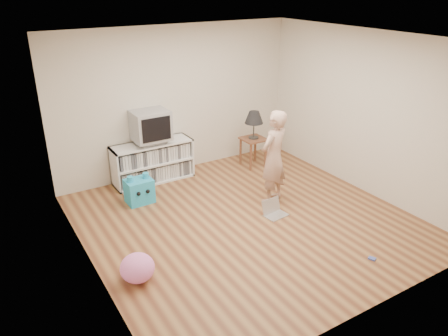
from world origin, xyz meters
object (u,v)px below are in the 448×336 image
side_table (253,145)px  plush_pink (137,268)px  media_unit (152,162)px  crt_tv (150,125)px  dvd_deck (151,141)px  table_lamp (254,118)px  plush_blue (139,191)px  person (273,157)px  laptop (274,211)px

side_table → plush_pink: (-3.13, -2.13, -0.24)m
media_unit → crt_tv: (0.00, -0.02, 0.67)m
dvd_deck → table_lamp: table_lamp is taller
media_unit → plush_pink: (-1.26, -2.51, -0.18)m
dvd_deck → plush_blue: size_ratio=0.95×
dvd_deck → media_unit: bearing=90.0°
dvd_deck → person: person is taller
person → plush_blue: bearing=-49.4°
side_table → plush_pink: side_table is taller
plush_pink → side_table: bearing=34.2°
crt_tv → table_lamp: bearing=-11.1°
crt_tv → laptop: 2.52m
plush_pink → plush_blue: bearing=68.0°
dvd_deck → person: (1.31, -1.71, 0.02)m
laptop → plush_pink: plush_pink is taller
media_unit → plush_pink: 2.82m
table_lamp → side_table: bearing=0.0°
crt_tv → dvd_deck: bearing=90.0°
table_lamp → laptop: size_ratio=1.40×
dvd_deck → plush_blue: 0.99m
dvd_deck → table_lamp: 1.92m
dvd_deck → plush_pink: (-1.26, -2.50, -0.56)m
media_unit → plush_blue: media_unit is taller
laptop → dvd_deck: bearing=110.5°
laptop → plush_blue: plush_blue is taller
laptop → plush_blue: (-1.58, 1.43, 0.14)m
plush_pink → laptop: bearing=10.2°
plush_blue → plush_pink: bearing=-113.1°
dvd_deck → crt_tv: 0.29m
side_table → table_lamp: table_lamp is taller
person → laptop: (-0.24, -0.37, -0.69)m
person → plush_pink: (-2.57, -0.79, -0.58)m
plush_pink → media_unit: bearing=63.3°
side_table → table_lamp: bearing=180.0°
side_table → person: size_ratio=0.37×
side_table → laptop: (-0.81, -1.71, -0.35)m
table_lamp → crt_tv: bearing=168.9°
table_lamp → plush_pink: (-3.13, -2.13, -0.77)m
plush_blue → person: bearing=-31.3°
side_table → crt_tv: bearing=168.9°
plush_blue → plush_pink: (-0.75, -1.85, -0.03)m
crt_tv → table_lamp: size_ratio=1.17×
table_lamp → laptop: (-0.81, -1.71, -0.88)m
side_table → laptop: side_table is taller
media_unit → laptop: 2.37m
laptop → side_table: bearing=58.1°
media_unit → side_table: bearing=-11.6°
person → dvd_deck: bearing=-71.9°
person → media_unit: bearing=-72.1°
crt_tv → plush_pink: 2.92m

